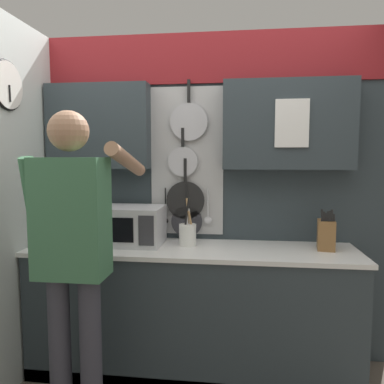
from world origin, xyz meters
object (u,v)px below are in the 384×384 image
at_px(microwave, 130,225).
at_px(knife_block, 326,234).
at_px(utensil_crock, 188,233).
at_px(person, 73,242).

distance_m(microwave, knife_block, 1.36).
bearing_deg(utensil_crock, knife_block, -0.08).
bearing_deg(person, knife_block, 23.96).
height_order(microwave, person, person).
xyz_separation_m(utensil_crock, person, (-0.54, -0.66, 0.08)).
distance_m(knife_block, person, 1.62).
relative_size(microwave, utensil_crock, 1.39).
relative_size(microwave, knife_block, 1.70).
xyz_separation_m(knife_block, utensil_crock, (-0.94, 0.00, -0.02)).
bearing_deg(person, utensil_crock, 50.59).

